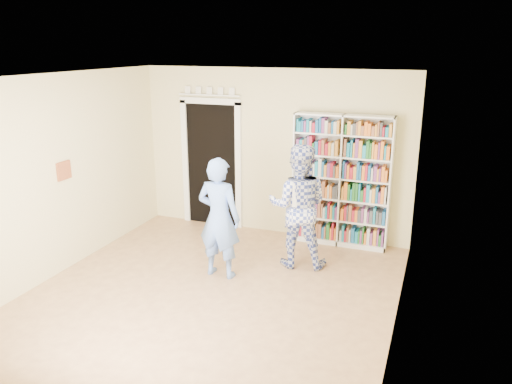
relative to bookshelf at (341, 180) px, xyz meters
The scene contains 11 objects.
floor 2.82m from the bookshelf, 116.39° to the right, with size 5.00×5.00×0.00m, color #926546.
ceiling 3.10m from the bookshelf, 116.39° to the right, with size 5.00×5.00×0.00m, color white.
wall_back 1.21m from the bookshelf, behind, with size 4.50×4.50×0.00m, color beige.
wall_left 4.15m from the bookshelf, 145.52° to the right, with size 5.00×5.00×0.00m, color beige.
wall_right 2.60m from the bookshelf, 65.12° to the right, with size 5.00×5.00×0.00m, color beige.
bookshelf is the anchor object (origin of this frame).
doorway 2.27m from the bookshelf, behind, with size 1.10×0.08×2.43m.
wall_art 4.03m from the bookshelf, 147.71° to the right, with size 0.03×0.25×0.25m, color maroon.
man_blue 2.14m from the bookshelf, 127.33° to the right, with size 0.60×0.40×1.65m, color #6892E9.
man_plaid 1.08m from the bookshelf, 112.08° to the right, with size 0.86×0.67×1.76m, color #33439C.
paper_sheet 1.25m from the bookshelf, 104.08° to the right, with size 0.23×0.01×0.33m, color white.
Camera 1 is at (2.54, -5.04, 3.06)m, focal length 35.00 mm.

